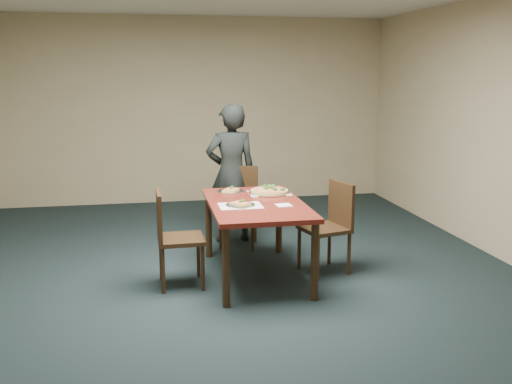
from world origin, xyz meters
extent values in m
plane|color=black|center=(0.00, 0.00, 0.00)|extent=(8.00, 8.00, 0.00)
plane|color=tan|center=(0.00, 4.00, 1.40)|extent=(6.00, 0.00, 6.00)
cube|color=#581711|center=(0.32, 0.48, 0.73)|extent=(0.90, 1.50, 0.04)
cylinder|color=black|center=(-0.07, -0.21, 0.35)|extent=(0.07, 0.07, 0.70)
cylinder|color=black|center=(-0.07, 1.17, 0.35)|extent=(0.07, 0.07, 0.70)
cylinder|color=black|center=(0.71, -0.21, 0.35)|extent=(0.07, 0.07, 0.70)
cylinder|color=black|center=(0.71, 1.17, 0.35)|extent=(0.07, 0.07, 0.70)
cube|color=black|center=(0.31, 1.50, 0.45)|extent=(0.52, 0.52, 0.04)
cylinder|color=black|center=(0.08, 1.38, 0.21)|extent=(0.04, 0.04, 0.43)
cylinder|color=black|center=(0.18, 1.72, 0.21)|extent=(0.04, 0.04, 0.43)
cylinder|color=black|center=(0.43, 1.28, 0.21)|extent=(0.04, 0.04, 0.43)
cylinder|color=black|center=(0.53, 1.62, 0.21)|extent=(0.04, 0.04, 0.43)
cube|color=black|center=(0.36, 1.68, 0.69)|extent=(0.41, 0.15, 0.44)
cube|color=black|center=(-0.41, 0.38, 0.45)|extent=(0.43, 0.43, 0.04)
cylinder|color=black|center=(-0.23, 0.20, 0.21)|extent=(0.04, 0.04, 0.43)
cylinder|color=black|center=(-0.59, 0.19, 0.21)|extent=(0.04, 0.04, 0.43)
cylinder|color=black|center=(-0.24, 0.56, 0.21)|extent=(0.04, 0.04, 0.43)
cylinder|color=black|center=(-0.60, 0.55, 0.21)|extent=(0.04, 0.04, 0.43)
cube|color=black|center=(-0.60, 0.37, 0.69)|extent=(0.04, 0.42, 0.44)
cube|color=black|center=(1.01, 0.47, 0.45)|extent=(0.51, 0.51, 0.04)
cylinder|color=black|center=(0.79, 0.60, 0.21)|extent=(0.04, 0.04, 0.43)
cylinder|color=black|center=(1.14, 0.69, 0.21)|extent=(0.04, 0.04, 0.43)
cylinder|color=black|center=(0.88, 0.26, 0.21)|extent=(0.04, 0.04, 0.43)
cylinder|color=black|center=(1.23, 0.34, 0.21)|extent=(0.04, 0.04, 0.43)
cube|color=black|center=(1.20, 0.52, 0.69)|extent=(0.14, 0.42, 0.44)
imported|color=black|center=(0.26, 1.74, 0.81)|extent=(0.61, 0.42, 1.63)
cube|color=white|center=(0.53, 0.87, 0.75)|extent=(0.42, 0.32, 0.00)
cube|color=white|center=(0.15, 0.36, 0.75)|extent=(0.40, 0.30, 0.00)
cylinder|color=silver|center=(0.53, 0.87, 0.76)|extent=(0.43, 0.43, 0.01)
cylinder|color=#B89346|center=(0.53, 0.87, 0.77)|extent=(0.39, 0.39, 0.02)
cylinder|color=#E5BD77|center=(0.53, 0.87, 0.79)|extent=(0.35, 0.35, 0.01)
sphere|color=#254916|center=(0.58, 0.79, 0.80)|extent=(0.04, 0.04, 0.04)
sphere|color=#254916|center=(0.50, 0.99, 0.80)|extent=(0.03, 0.03, 0.03)
sphere|color=#254916|center=(0.60, 0.93, 0.80)|extent=(0.04, 0.04, 0.04)
sphere|color=#254916|center=(0.67, 0.80, 0.80)|extent=(0.03, 0.03, 0.03)
sphere|color=#254916|center=(0.64, 0.78, 0.80)|extent=(0.03, 0.03, 0.03)
sphere|color=#254916|center=(0.56, 0.90, 0.80)|extent=(0.04, 0.04, 0.04)
sphere|color=#254916|center=(0.49, 0.88, 0.80)|extent=(0.03, 0.03, 0.03)
sphere|color=#254916|center=(0.58, 0.88, 0.80)|extent=(0.04, 0.04, 0.04)
sphere|color=#254916|center=(0.60, 0.96, 0.80)|extent=(0.04, 0.04, 0.04)
sphere|color=#254916|center=(0.50, 0.87, 0.80)|extent=(0.03, 0.03, 0.03)
sphere|color=#254916|center=(0.55, 0.92, 0.80)|extent=(0.04, 0.04, 0.04)
sphere|color=#254916|center=(0.52, 0.99, 0.80)|extent=(0.03, 0.03, 0.03)
sphere|color=#254916|center=(0.58, 0.86, 0.80)|extent=(0.04, 0.04, 0.04)
sphere|color=#254916|center=(0.56, 0.97, 0.80)|extent=(0.04, 0.04, 0.04)
sphere|color=#254916|center=(0.56, 0.95, 0.81)|extent=(0.04, 0.04, 0.04)
cylinder|color=silver|center=(0.15, 0.36, 0.76)|extent=(0.28, 0.28, 0.01)
cube|color=#B89346|center=(0.15, 0.36, 0.77)|extent=(0.20, 0.21, 0.02)
cube|color=#E5BD77|center=(0.15, 0.36, 0.78)|extent=(0.16, 0.17, 0.01)
sphere|color=#254916|center=(0.18, 0.38, 0.79)|extent=(0.03, 0.03, 0.03)
sphere|color=#254916|center=(0.15, 0.35, 0.79)|extent=(0.03, 0.03, 0.03)
cylinder|color=silver|center=(0.15, 1.01, 0.76)|extent=(0.28, 0.28, 0.01)
cube|color=#B89346|center=(0.15, 1.01, 0.77)|extent=(0.20, 0.21, 0.02)
cube|color=#E5BD77|center=(0.15, 1.01, 0.78)|extent=(0.16, 0.17, 0.01)
sphere|color=#254916|center=(0.17, 1.05, 0.79)|extent=(0.03, 0.03, 0.03)
sphere|color=#254916|center=(0.15, 1.01, 0.79)|extent=(0.03, 0.03, 0.03)
cube|color=white|center=(0.55, 0.29, 0.75)|extent=(0.15, 0.15, 0.01)
camera|label=1|loc=(-0.68, -4.77, 1.97)|focal=40.00mm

